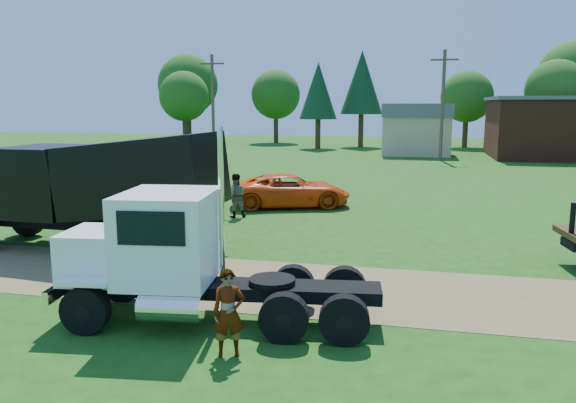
% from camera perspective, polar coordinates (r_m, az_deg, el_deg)
% --- Properties ---
extents(ground, '(140.00, 140.00, 0.00)m').
position_cam_1_polar(ground, '(14.76, -3.53, -8.33)').
color(ground, '#1C4A10').
rests_on(ground, ground).
extents(dirt_track, '(120.00, 4.20, 0.01)m').
position_cam_1_polar(dirt_track, '(14.76, -3.53, -8.30)').
color(dirt_track, brown).
rests_on(dirt_track, ground).
extents(white_semi_tractor, '(6.98, 3.02, 4.13)m').
position_cam_1_polar(white_semi_tractor, '(12.24, -11.61, -5.45)').
color(white_semi_tractor, black).
rests_on(white_semi_tractor, ground).
extents(black_dump_truck, '(8.81, 2.94, 3.79)m').
position_cam_1_polar(black_dump_truck, '(18.57, -18.75, 1.53)').
color(black_dump_truck, black).
rests_on(black_dump_truck, ground).
extents(orange_pickup, '(5.90, 4.17, 1.50)m').
position_cam_1_polar(orange_pickup, '(25.51, 0.26, 1.14)').
color(orange_pickup, '#ED4C0B').
rests_on(orange_pickup, ground).
extents(spectator_a, '(0.70, 0.57, 1.64)m').
position_cam_1_polar(spectator_a, '(10.54, -6.04, -11.21)').
color(spectator_a, '#999999').
rests_on(spectator_a, ground).
extents(spectator_b, '(1.09, 0.99, 1.81)m').
position_cam_1_polar(spectator_b, '(23.14, -5.38, 0.60)').
color(spectator_b, '#999999').
rests_on(spectator_b, ground).
extents(tan_shed, '(6.20, 5.40, 4.70)m').
position_cam_1_polar(tan_shed, '(53.50, 12.94, 7.23)').
color(tan_shed, tan).
rests_on(tan_shed, ground).
extents(utility_poles, '(42.20, 0.28, 9.00)m').
position_cam_1_polar(utility_poles, '(48.50, 15.44, 9.60)').
color(utility_poles, brown).
rests_on(utility_poles, ground).
extents(tree_row, '(58.25, 13.47, 11.36)m').
position_cam_1_polar(tree_row, '(63.69, 12.87, 11.30)').
color(tree_row, '#362016').
rests_on(tree_row, ground).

